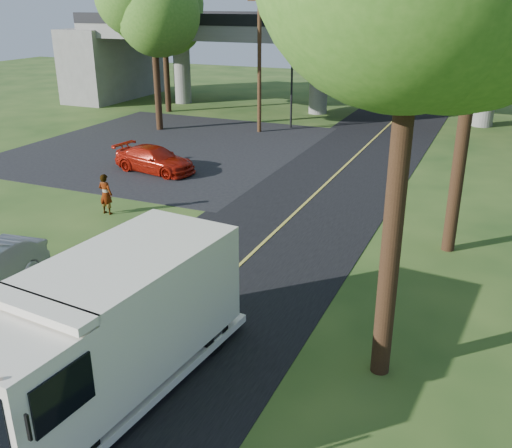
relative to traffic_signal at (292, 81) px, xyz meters
The scene contains 12 objects.
ground 26.87m from the traffic_signal, 77.01° to the right, with size 120.00×120.00×0.00m, color #244518.
road 17.38m from the traffic_signal, 69.44° to the right, with size 7.00×90.00×0.02m, color black.
parking_lot 9.96m from the traffic_signal, 122.01° to the right, with size 16.00×18.00×0.01m, color black.
lane_line 17.38m from the traffic_signal, 69.44° to the right, with size 0.12×90.00×0.01m, color gold.
overpass 8.59m from the traffic_signal, 45.00° to the left, with size 54.00×10.00×7.30m.
traffic_signal is the anchor object (origin of this frame).
utility_pole 2.86m from the traffic_signal, 126.87° to the right, with size 1.60×0.26×9.00m.
tree_left_lot 10.01m from the traffic_signal, 151.89° to the right, with size 5.60×5.50×10.50m.
tree_left_far 11.75m from the traffic_signal, behind, with size 5.26×5.16×9.89m.
step_van 28.82m from the traffic_signal, 77.65° to the right, with size 3.37×7.54×3.07m.
red_sedan 13.33m from the traffic_signal, 101.78° to the right, with size 1.81×4.45×1.29m, color #9C1609.
pedestrian 19.01m from the traffic_signal, 93.36° to the right, with size 0.62×0.41×1.70m, color gray.
Camera 1 is at (7.34, -10.61, 8.25)m, focal length 40.00 mm.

